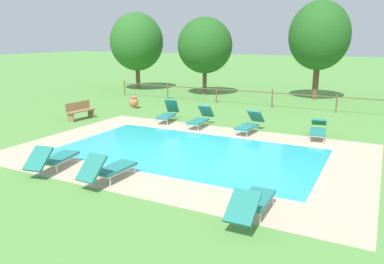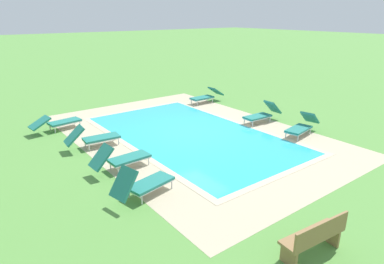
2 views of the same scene
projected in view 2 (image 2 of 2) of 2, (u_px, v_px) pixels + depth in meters
ground_plane at (190, 134)px, 13.78m from camera, size 160.00×160.00×0.00m
pool_deck_paving at (190, 134)px, 13.78m from camera, size 12.34×8.28×0.01m
swimming_pool_water at (190, 134)px, 13.78m from camera, size 9.10×5.04×0.01m
pool_coping_rim at (190, 134)px, 13.78m from camera, size 9.58×5.52×0.01m
sun_lounger_north_near_steps at (94, 137)px, 12.31m from camera, size 0.76×1.99×0.90m
sun_lounger_north_mid at (206, 96)px, 18.55m from camera, size 0.63×2.04×0.79m
sun_lounger_north_far at (143, 183)px, 8.93m from camera, size 0.96×1.90×1.02m
sun_lounger_north_end at (58, 122)px, 14.12m from camera, size 0.86×2.13×0.70m
sun_lounger_south_near_corner at (122, 158)px, 10.53m from camera, size 0.70×1.95×0.94m
sun_lounger_south_mid at (262, 114)px, 15.17m from camera, size 0.66×1.95×0.92m
sun_lounger_south_end at (302, 126)px, 13.59m from camera, size 0.95×2.06×0.86m
wooden_bench_lawn_side at (315, 236)px, 6.72m from camera, size 0.59×1.54×0.87m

